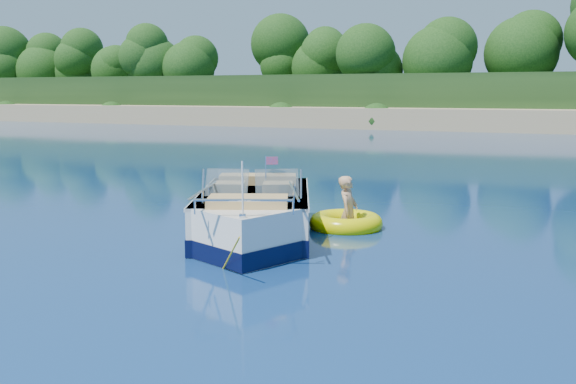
# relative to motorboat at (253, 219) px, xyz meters

# --- Properties ---
(ground) EXTENTS (160.00, 160.00, 0.00)m
(ground) POSITION_rel_motorboat_xyz_m (-0.61, -0.34, -0.36)
(ground) COLOR #0B1F4E
(ground) RESTS_ON ground
(shoreline) EXTENTS (170.00, 59.00, 6.00)m
(shoreline) POSITION_rel_motorboat_xyz_m (-0.61, 63.43, 0.61)
(shoreline) COLOR tan
(shoreline) RESTS_ON ground
(treeline) EXTENTS (150.00, 7.12, 8.19)m
(treeline) POSITION_rel_motorboat_xyz_m (-0.57, 40.67, 5.18)
(treeline) COLOR black
(treeline) RESTS_ON ground
(motorboat) EXTENTS (3.29, 5.33, 1.88)m
(motorboat) POSITION_rel_motorboat_xyz_m (0.00, 0.00, 0.00)
(motorboat) COLOR white
(motorboat) RESTS_ON ground
(tow_tube) EXTENTS (1.92, 1.92, 0.39)m
(tow_tube) POSITION_rel_motorboat_xyz_m (1.30, 1.52, -0.26)
(tow_tube) COLOR #E5DD01
(tow_tube) RESTS_ON ground
(boy) EXTENTS (0.41, 0.82, 1.58)m
(boy) POSITION_rel_motorboat_xyz_m (1.34, 1.54, -0.36)
(boy) COLOR tan
(boy) RESTS_ON ground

